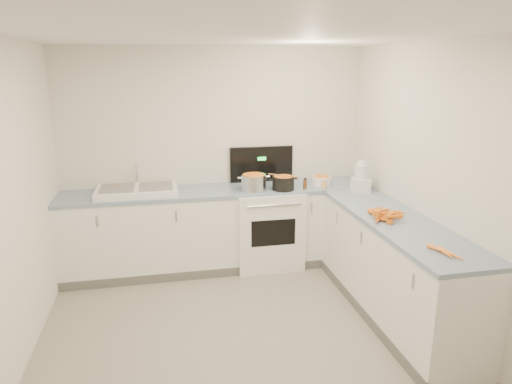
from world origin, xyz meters
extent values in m
cube|color=white|center=(0.00, 1.70, 0.45)|extent=(3.50, 0.60, 0.90)
cube|color=#7A91AD|center=(0.00, 1.70, 0.92)|extent=(3.50, 0.62, 0.04)
cube|color=white|center=(1.45, 0.30, 0.45)|extent=(0.60, 2.20, 0.90)
cube|color=#7A91AD|center=(1.45, 0.30, 0.92)|extent=(0.62, 2.20, 0.04)
cube|color=white|center=(0.55, 1.68, 0.45)|extent=(0.76, 0.65, 0.90)
cube|color=black|center=(0.55, 1.98, 1.15)|extent=(0.76, 0.05, 0.42)
cube|color=white|center=(-0.90, 1.70, 0.97)|extent=(0.86, 0.52, 0.07)
cube|color=slate|center=(-1.10, 1.70, 1.01)|extent=(0.36, 0.42, 0.01)
cube|color=slate|center=(-0.70, 1.70, 1.01)|extent=(0.36, 0.42, 0.01)
cylinder|color=silver|center=(-0.90, 1.92, 1.13)|extent=(0.03, 0.03, 0.24)
cylinder|color=silver|center=(0.37, 1.55, 1.02)|extent=(0.31, 0.31, 0.20)
cylinder|color=black|center=(0.70, 1.52, 1.01)|extent=(0.30, 0.30, 0.17)
cylinder|color=#AD7A47|center=(0.70, 1.52, 1.10)|extent=(0.30, 0.24, 0.02)
cylinder|color=white|center=(1.19, 1.64, 0.99)|extent=(0.27, 0.27, 0.10)
cylinder|color=#593319|center=(0.95, 1.51, 0.99)|extent=(0.04, 0.04, 0.11)
cylinder|color=#E5B266|center=(1.17, 1.49, 0.99)|extent=(0.05, 0.05, 0.09)
cube|color=white|center=(1.52, 1.28, 1.01)|extent=(0.18, 0.22, 0.15)
cylinder|color=silver|center=(1.52, 1.28, 1.17)|extent=(0.16, 0.16, 0.16)
cylinder|color=white|center=(1.52, 1.28, 1.26)|extent=(0.09, 0.09, 0.04)
cone|color=orange|center=(1.36, 0.39, 0.96)|extent=(0.07, 0.19, 0.05)
cone|color=orange|center=(1.30, 0.43, 0.97)|extent=(0.09, 0.21, 0.05)
cone|color=orange|center=(1.28, 0.28, 0.96)|extent=(0.16, 0.14, 0.05)
cone|color=orange|center=(1.34, 0.36, 0.96)|extent=(0.05, 0.19, 0.04)
cone|color=orange|center=(1.30, 0.52, 0.96)|extent=(0.17, 0.13, 0.05)
cone|color=orange|center=(1.39, 0.31, 0.96)|extent=(0.18, 0.15, 0.04)
cone|color=orange|center=(1.24, 0.28, 0.96)|extent=(0.16, 0.17, 0.04)
cone|color=orange|center=(1.31, 0.29, 0.96)|extent=(0.05, 0.19, 0.04)
cone|color=orange|center=(1.35, 0.26, 0.96)|extent=(0.15, 0.17, 0.05)
cone|color=orange|center=(1.31, 0.32, 0.96)|extent=(0.07, 0.20, 0.04)
cone|color=orange|center=(1.32, 0.37, 0.96)|extent=(0.06, 0.18, 0.04)
cone|color=orange|center=(1.34, 0.41, 0.96)|extent=(0.08, 0.22, 0.05)
cone|color=orange|center=(1.41, 0.49, 0.96)|extent=(0.19, 0.10, 0.05)
cone|color=orange|center=(1.35, 0.34, 0.99)|extent=(0.16, 0.05, 0.05)
cone|color=orange|center=(1.34, 0.47, 0.99)|extent=(0.16, 0.15, 0.04)
cone|color=orange|center=(1.24, 0.36, 0.98)|extent=(0.07, 0.18, 0.05)
cone|color=orange|center=(1.40, 0.34, 0.99)|extent=(0.20, 0.09, 0.04)
cone|color=orange|center=(1.46, 0.33, 0.99)|extent=(0.18, 0.04, 0.04)
cone|color=orange|center=(1.29, 0.37, 1.01)|extent=(0.15, 0.18, 0.05)
cone|color=orange|center=(1.34, 0.22, 1.00)|extent=(0.21, 0.05, 0.04)
cone|color=orange|center=(1.32, 0.38, 1.01)|extent=(0.22, 0.13, 0.05)
cone|color=orange|center=(1.35, 0.27, 1.00)|extent=(0.18, 0.15, 0.04)
cone|color=orange|center=(1.41, -0.56, 0.96)|extent=(0.09, 0.19, 0.04)
cone|color=orange|center=(1.38, -0.50, 0.96)|extent=(0.06, 0.18, 0.04)
cone|color=orange|center=(1.37, -0.44, 0.96)|extent=(0.10, 0.20, 0.04)
cube|color=tan|center=(-1.16, 1.62, 1.01)|extent=(0.04, 0.02, 0.00)
cube|color=tan|center=(-1.15, 1.80, 1.02)|extent=(0.04, 0.04, 0.00)
cube|color=tan|center=(-1.02, 1.70, 1.02)|extent=(0.04, 0.02, 0.00)
cube|color=tan|center=(-1.17, 1.76, 1.01)|extent=(0.05, 0.01, 0.00)
cube|color=tan|center=(-1.16, 1.67, 1.01)|extent=(0.03, 0.02, 0.00)
cube|color=tan|center=(-1.17, 1.57, 1.01)|extent=(0.02, 0.05, 0.00)
cube|color=tan|center=(-1.10, 1.78, 1.02)|extent=(0.05, 0.03, 0.00)
cube|color=tan|center=(-1.02, 1.62, 1.02)|extent=(0.03, 0.04, 0.00)
cube|color=tan|center=(-1.14, 1.77, 1.02)|extent=(0.04, 0.05, 0.00)
cube|color=tan|center=(-1.12, 1.65, 1.02)|extent=(0.01, 0.05, 0.00)
cube|color=tan|center=(-1.07, 1.75, 1.02)|extent=(0.02, 0.04, 0.00)
camera|label=1|loc=(-0.62, -3.26, 2.27)|focal=32.00mm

